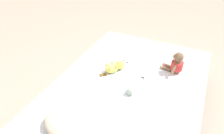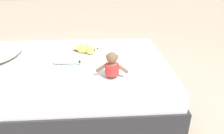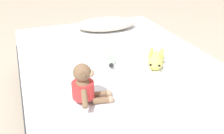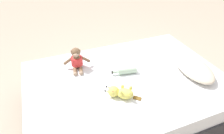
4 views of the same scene
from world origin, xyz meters
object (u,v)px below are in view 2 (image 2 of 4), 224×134
plush_monkey (112,67)px  bed (71,82)px  glass_bottle (65,61)px  pillow (4,52)px  plush_yellow_creature (86,49)px

plush_monkey → bed: bearing=48.9°
plush_monkey → glass_bottle: 0.54m
bed → glass_bottle: bearing=156.6°
pillow → plush_yellow_creature: 0.86m
plush_monkey → plush_yellow_creature: 0.63m
bed → pillow: pillow is taller
bed → plush_yellow_creature: (0.21, -0.16, 0.29)m
plush_monkey → glass_bottle: bearing=57.3°
pillow → glass_bottle: bearing=-108.4°
bed → pillow: bearing=78.2°
pillow → plush_yellow_creature: bearing=-85.3°
pillow → plush_monkey: 1.22m
pillow → glass_bottle: size_ratio=2.28×
plush_yellow_creature → glass_bottle: (-0.29, 0.20, -0.01)m
bed → plush_yellow_creature: size_ratio=6.68×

